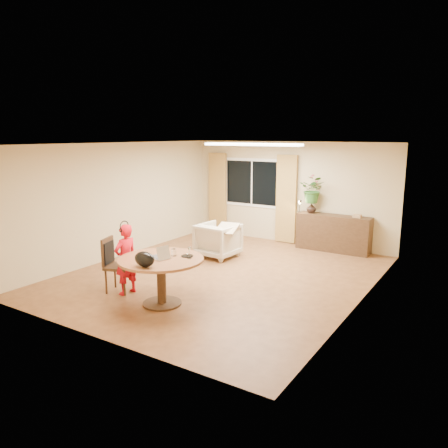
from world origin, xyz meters
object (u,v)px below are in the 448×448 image
object	(u,v)px
dining_table	(161,268)
dining_chair	(119,265)
sideboard	(333,233)
armchair	(218,240)
child	(126,259)

from	to	relation	value
dining_table	dining_chair	xyz separation A→B (m)	(-1.04, 0.06, -0.14)
dining_chair	sideboard	xyz separation A→B (m)	(2.33, 4.77, -0.05)
dining_chair	armchair	xyz separation A→B (m)	(0.26, 2.85, -0.10)
child	dining_table	bearing A→B (deg)	93.45
dining_chair	sideboard	bearing A→B (deg)	44.18
armchair	sideboard	distance (m)	2.82
child	sideboard	xyz separation A→B (m)	(2.14, 4.78, -0.19)
sideboard	dining_chair	bearing A→B (deg)	-116.00
dining_table	dining_chair	world-z (taller)	dining_chair
dining_table	dining_chair	bearing A→B (deg)	176.49
dining_chair	child	bearing A→B (deg)	-22.26
child	sideboard	world-z (taller)	child
dining_table	dining_chair	distance (m)	1.05
dining_chair	child	world-z (taller)	child
child	armchair	bearing A→B (deg)	-174.32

